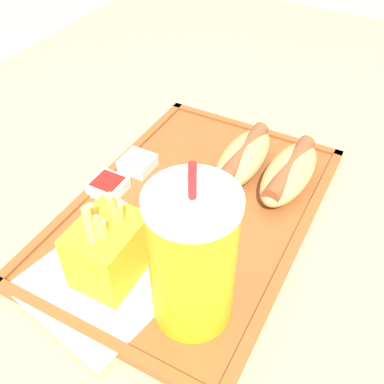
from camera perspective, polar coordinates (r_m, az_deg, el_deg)
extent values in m
cube|color=tan|center=(0.88, 2.12, -18.28)|extent=(1.48, 1.11, 0.70)
cube|color=brown|center=(0.58, 0.00, -2.54)|extent=(0.41, 0.28, 0.01)
cube|color=brown|center=(0.63, -10.89, 2.09)|extent=(0.41, 0.01, 0.00)
cube|color=brown|center=(0.54, 12.77, -6.77)|extent=(0.41, 0.01, 0.00)
cube|color=brown|center=(0.72, 7.70, 8.04)|extent=(0.01, 0.28, 0.00)
cube|color=brown|center=(0.47, -12.10, -17.30)|extent=(0.01, 0.28, 0.00)
cube|color=white|center=(0.52, -10.24, -9.98)|extent=(0.20, 0.18, 0.00)
cylinder|color=gold|center=(0.42, 0.05, -8.96)|extent=(0.08, 0.08, 0.15)
cylinder|color=white|center=(0.36, 0.06, -1.14)|extent=(0.09, 0.09, 0.01)
cylinder|color=red|center=(0.35, 0.06, 1.41)|extent=(0.01, 0.01, 0.03)
ellipsoid|color=tan|center=(0.61, 12.22, 2.40)|extent=(0.14, 0.06, 0.04)
cylinder|color=brown|center=(0.61, 12.34, 3.02)|extent=(0.13, 0.03, 0.02)
ellipsoid|color=tan|center=(0.63, 6.50, 4.31)|extent=(0.14, 0.06, 0.04)
cylinder|color=brown|center=(0.62, 6.56, 4.94)|extent=(0.13, 0.02, 0.02)
cube|color=gold|center=(0.49, -10.47, -7.44)|extent=(0.08, 0.06, 0.07)
cylinder|color=#EACC60|center=(0.46, -9.35, -3.78)|extent=(0.02, 0.01, 0.09)
cylinder|color=#EACC60|center=(0.46, -11.02, -6.17)|extent=(0.01, 0.01, 0.06)
cylinder|color=#EACC60|center=(0.47, -11.87, -5.10)|extent=(0.02, 0.02, 0.07)
cylinder|color=#EACC60|center=(0.45, -12.56, -6.13)|extent=(0.02, 0.02, 0.08)
cylinder|color=#EACC60|center=(0.46, -11.94, -6.29)|extent=(0.02, 0.01, 0.07)
cylinder|color=#EACC60|center=(0.47, -9.18, -4.13)|extent=(0.02, 0.02, 0.06)
cube|color=silver|center=(0.63, -6.91, 3.67)|extent=(0.04, 0.04, 0.02)
cube|color=white|center=(0.63, -6.97, 4.25)|extent=(0.04, 0.04, 0.00)
cube|color=silver|center=(0.60, -10.59, 0.73)|extent=(0.04, 0.04, 0.02)
cube|color=#B21914|center=(0.60, -10.69, 1.31)|extent=(0.04, 0.04, 0.00)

